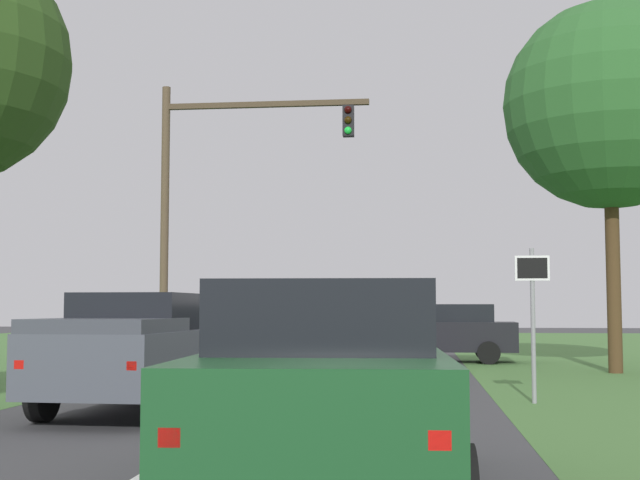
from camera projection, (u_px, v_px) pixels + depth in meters
ground_plane at (247, 413)px, 13.84m from camera, size 120.00×120.00×0.00m
red_suv_near at (327, 383)px, 7.72m from camera, size 2.41×4.89×1.89m
pickup_truck_lead at (145, 349)px, 14.23m from camera, size 2.36×5.67×1.90m
traffic_light at (213, 184)px, 25.40m from camera, size 6.13×0.40×8.19m
keep_moving_sign at (533, 304)px, 15.29m from camera, size 0.60×0.09×2.71m
oak_tree_right at (609, 106)px, 22.73m from camera, size 5.46×5.46×9.68m
crossing_suv_far at (441, 332)px, 26.76m from camera, size 4.66×2.12×1.77m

